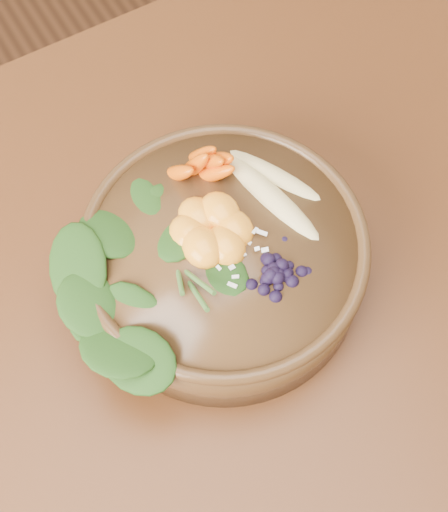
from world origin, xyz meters
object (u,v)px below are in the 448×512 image
at_px(mandarin_cluster, 211,223).
at_px(blueberry_pile, 275,266).
at_px(dining_table, 234,329).
at_px(carrot_cluster, 197,144).
at_px(stoneware_bowl, 224,260).
at_px(banana_halves, 273,178).
at_px(kale_heap, 146,229).

distance_m(mandarin_cluster, blueberry_pile, 0.08).
distance_m(dining_table, carrot_cluster, 0.25).
height_order(stoneware_bowl, mandarin_cluster, mandarin_cluster).
bearing_deg(dining_table, banana_halves, 37.22).
bearing_deg(kale_heap, mandarin_cluster, -21.62).
height_order(mandarin_cluster, blueberry_pile, blueberry_pile).
bearing_deg(mandarin_cluster, kale_heap, 158.38).
distance_m(banana_halves, mandarin_cluster, 0.09).
relative_size(kale_heap, mandarin_cluster, 2.07).
distance_m(dining_table, blueberry_pile, 0.20).
distance_m(carrot_cluster, banana_halves, 0.09).
distance_m(stoneware_bowl, blueberry_pile, 0.09).
relative_size(stoneware_bowl, carrot_cluster, 3.62).
bearing_deg(banana_halves, mandarin_cluster, 170.25).
relative_size(dining_table, kale_heap, 8.07).
height_order(carrot_cluster, mandarin_cluster, carrot_cluster).
bearing_deg(mandarin_cluster, dining_table, -88.75).
bearing_deg(stoneware_bowl, blueberry_pile, -66.97).
bearing_deg(dining_table, blueberry_pile, -44.98).
xyz_separation_m(stoneware_bowl, mandarin_cluster, (-0.00, 0.02, 0.06)).
bearing_deg(stoneware_bowl, dining_table, -96.65).
bearing_deg(mandarin_cluster, banana_halves, 10.42).
relative_size(banana_halves, blueberry_pile, 1.26).
bearing_deg(banana_halves, kale_heap, 156.45).
height_order(banana_halves, mandarin_cluster, mandarin_cluster).
height_order(dining_table, banana_halves, banana_halves).
relative_size(stoneware_bowl, kale_heap, 1.53).
bearing_deg(blueberry_pile, kale_heap, 131.97).
bearing_deg(stoneware_bowl, banana_halves, 22.91).
bearing_deg(blueberry_pile, banana_halves, 58.65).
relative_size(dining_table, mandarin_cluster, 16.67).
xyz_separation_m(banana_halves, mandarin_cluster, (-0.08, -0.02, 0.00)).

